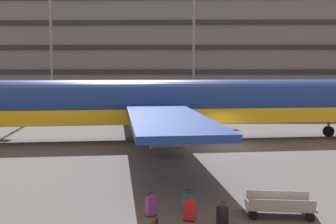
{
  "coord_description": "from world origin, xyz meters",
  "views": [
    {
      "loc": [
        -3.69,
        -31.51,
        5.6
      ],
      "look_at": [
        -4.35,
        -4.5,
        3.0
      ],
      "focal_mm": 45.68,
      "sensor_mm": 36.0,
      "label": 1
    }
  ],
  "objects_px": {
    "suitcase_large": "(222,215)",
    "baggage_cart": "(279,205)",
    "airliner": "(160,105)",
    "suitcase_upright": "(187,202)",
    "suitcase_purple": "(151,205)",
    "suitcase_scuffed": "(189,209)"
  },
  "relations": [
    {
      "from": "airliner",
      "to": "suitcase_scuffed",
      "type": "bearing_deg",
      "value": -84.25
    },
    {
      "from": "suitcase_purple",
      "to": "baggage_cart",
      "type": "xyz_separation_m",
      "value": [
        4.97,
        0.13,
        0.01
      ]
    },
    {
      "from": "suitcase_purple",
      "to": "airliner",
      "type": "bearing_deg",
      "value": 91.31
    },
    {
      "from": "airliner",
      "to": "suitcase_purple",
      "type": "xyz_separation_m",
      "value": [
        0.42,
        -18.33,
        -2.48
      ]
    },
    {
      "from": "suitcase_large",
      "to": "baggage_cart",
      "type": "relative_size",
      "value": 0.26
    },
    {
      "from": "airliner",
      "to": "suitcase_large",
      "type": "height_order",
      "value": "airliner"
    },
    {
      "from": "suitcase_upright",
      "to": "airliner",
      "type": "bearing_deg",
      "value": 95.94
    },
    {
      "from": "suitcase_scuffed",
      "to": "suitcase_purple",
      "type": "relative_size",
      "value": 1.16
    },
    {
      "from": "airliner",
      "to": "baggage_cart",
      "type": "height_order",
      "value": "airliner"
    },
    {
      "from": "suitcase_purple",
      "to": "suitcase_large",
      "type": "xyz_separation_m",
      "value": [
        2.67,
        -0.89,
        -0.05
      ]
    },
    {
      "from": "suitcase_scuffed",
      "to": "airliner",
      "type": "bearing_deg",
      "value": 95.75
    },
    {
      "from": "suitcase_upright",
      "to": "suitcase_purple",
      "type": "relative_size",
      "value": 0.95
    },
    {
      "from": "suitcase_scuffed",
      "to": "suitcase_large",
      "type": "xyz_separation_m",
      "value": [
        1.19,
        -0.38,
        -0.08
      ]
    },
    {
      "from": "suitcase_purple",
      "to": "suitcase_large",
      "type": "bearing_deg",
      "value": -18.47
    },
    {
      "from": "suitcase_large",
      "to": "baggage_cart",
      "type": "xyz_separation_m",
      "value": [
        2.31,
        1.02,
        0.06
      ]
    },
    {
      "from": "suitcase_upright",
      "to": "suitcase_scuffed",
      "type": "bearing_deg",
      "value": -87.31
    },
    {
      "from": "suitcase_purple",
      "to": "suitcase_large",
      "type": "height_order",
      "value": "suitcase_purple"
    },
    {
      "from": "airliner",
      "to": "suitcase_purple",
      "type": "distance_m",
      "value": 18.5
    },
    {
      "from": "suitcase_scuffed",
      "to": "suitcase_upright",
      "type": "height_order",
      "value": "suitcase_scuffed"
    },
    {
      "from": "suitcase_upright",
      "to": "suitcase_purple",
      "type": "bearing_deg",
      "value": -156.82
    },
    {
      "from": "suitcase_purple",
      "to": "baggage_cart",
      "type": "distance_m",
      "value": 4.97
    },
    {
      "from": "suitcase_large",
      "to": "baggage_cart",
      "type": "distance_m",
      "value": 2.52
    }
  ]
}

